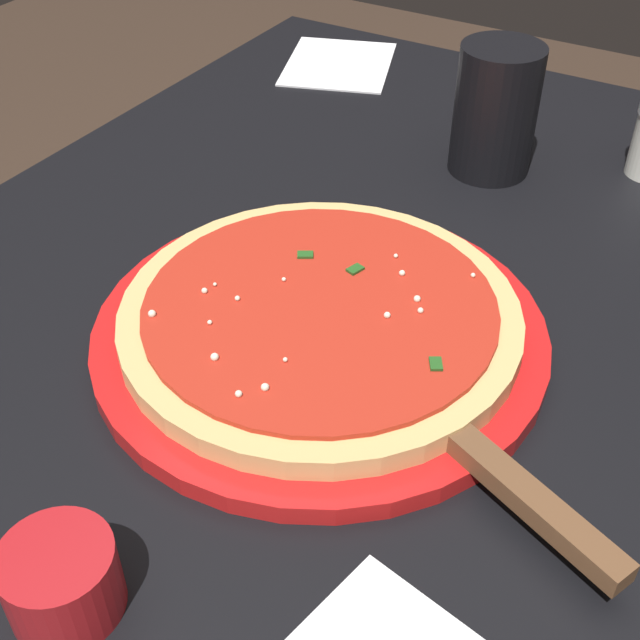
{
  "coord_description": "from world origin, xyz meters",
  "views": [
    {
      "loc": [
        0.45,
        0.24,
        1.13
      ],
      "look_at": [
        0.05,
        0.01,
        0.75
      ],
      "focal_mm": 47.07,
      "sensor_mm": 36.0,
      "label": 1
    }
  ],
  "objects_px": {
    "cup_small_sauce": "(67,583)",
    "pizza": "(320,316)",
    "serving_plate": "(320,334)",
    "napkin_folded_right": "(339,64)",
    "pizza_server": "(479,458)",
    "cup_tall_drink": "(495,110)"
  },
  "relations": [
    {
      "from": "cup_small_sauce",
      "to": "pizza",
      "type": "bearing_deg",
      "value": 179.41
    },
    {
      "from": "serving_plate",
      "to": "napkin_folded_right",
      "type": "xyz_separation_m",
      "value": [
        -0.44,
        -0.23,
        -0.01
      ]
    },
    {
      "from": "pizza_server",
      "to": "napkin_folded_right",
      "type": "bearing_deg",
      "value": -142.89
    },
    {
      "from": "napkin_folded_right",
      "to": "pizza",
      "type": "bearing_deg",
      "value": 28.02
    },
    {
      "from": "serving_plate",
      "to": "cup_tall_drink",
      "type": "xyz_separation_m",
      "value": [
        -0.3,
        0.01,
        0.05
      ]
    },
    {
      "from": "pizza",
      "to": "cup_tall_drink",
      "type": "height_order",
      "value": "cup_tall_drink"
    },
    {
      "from": "serving_plate",
      "to": "cup_tall_drink",
      "type": "bearing_deg",
      "value": 178.18
    },
    {
      "from": "pizza_server",
      "to": "serving_plate",
      "type": "bearing_deg",
      "value": -113.08
    },
    {
      "from": "pizza",
      "to": "pizza_server",
      "type": "distance_m",
      "value": 0.16
    },
    {
      "from": "serving_plate",
      "to": "napkin_folded_right",
      "type": "bearing_deg",
      "value": -151.97
    },
    {
      "from": "serving_plate",
      "to": "pizza_server",
      "type": "distance_m",
      "value": 0.16
    },
    {
      "from": "pizza_server",
      "to": "cup_tall_drink",
      "type": "xyz_separation_m",
      "value": [
        -0.36,
        -0.14,
        0.04
      ]
    },
    {
      "from": "pizza",
      "to": "cup_tall_drink",
      "type": "bearing_deg",
      "value": 178.18
    },
    {
      "from": "pizza",
      "to": "pizza_server",
      "type": "relative_size",
      "value": 1.29
    },
    {
      "from": "pizza",
      "to": "serving_plate",
      "type": "bearing_deg",
      "value": -171.26
    },
    {
      "from": "pizza",
      "to": "napkin_folded_right",
      "type": "distance_m",
      "value": 0.5
    },
    {
      "from": "cup_small_sauce",
      "to": "napkin_folded_right",
      "type": "bearing_deg",
      "value": -161.41
    },
    {
      "from": "serving_plate",
      "to": "pizza",
      "type": "height_order",
      "value": "pizza"
    },
    {
      "from": "pizza_server",
      "to": "napkin_folded_right",
      "type": "distance_m",
      "value": 0.63
    },
    {
      "from": "cup_tall_drink",
      "to": "pizza_server",
      "type": "bearing_deg",
      "value": 20.76
    },
    {
      "from": "cup_tall_drink",
      "to": "napkin_folded_right",
      "type": "distance_m",
      "value": 0.29
    },
    {
      "from": "pizza_server",
      "to": "cup_tall_drink",
      "type": "height_order",
      "value": "cup_tall_drink"
    }
  ]
}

